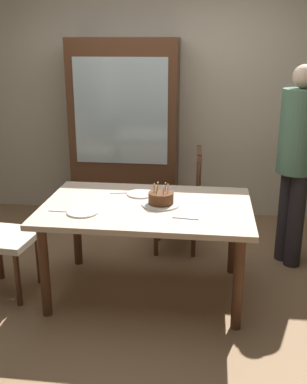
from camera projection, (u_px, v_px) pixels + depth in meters
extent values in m
plane|color=#93704C|center=(147.00, 291.00, 3.60)|extent=(6.40, 6.40, 0.00)
cube|color=beige|center=(170.00, 96.00, 4.94)|extent=(6.40, 0.10, 2.60)
cube|color=beige|center=(147.00, 207.00, 3.38)|extent=(1.53, 1.00, 0.04)
cylinder|color=#56331E|center=(45.00, 272.00, 3.19)|extent=(0.07, 0.07, 0.68)
cylinder|color=#56331E|center=(238.00, 283.00, 3.04)|extent=(0.07, 0.07, 0.68)
cylinder|color=#56331E|center=(77.00, 227.00, 3.95)|extent=(0.07, 0.07, 0.68)
cylinder|color=#56331E|center=(233.00, 235.00, 3.79)|extent=(0.07, 0.07, 0.68)
cylinder|color=silver|center=(161.00, 204.00, 3.37)|extent=(0.28, 0.28, 0.01)
cylinder|color=#563019|center=(161.00, 198.00, 3.35)|extent=(0.18, 0.18, 0.08)
cylinder|color=#D872CC|center=(168.00, 189.00, 3.33)|extent=(0.01, 0.01, 0.05)
sphere|color=#FFC64C|center=(168.00, 185.00, 3.32)|extent=(0.01, 0.01, 0.01)
cylinder|color=#4C7FE5|center=(165.00, 187.00, 3.37)|extent=(0.01, 0.01, 0.05)
sphere|color=#FFC64C|center=(165.00, 183.00, 3.36)|extent=(0.01, 0.01, 0.01)
cylinder|color=#E54C4C|center=(158.00, 187.00, 3.37)|extent=(0.01, 0.01, 0.05)
sphere|color=#FFC64C|center=(158.00, 183.00, 3.36)|extent=(0.01, 0.01, 0.01)
cylinder|color=#E54C4C|center=(154.00, 188.00, 3.34)|extent=(0.01, 0.01, 0.05)
sphere|color=#FFC64C|center=(154.00, 184.00, 3.33)|extent=(0.01, 0.01, 0.01)
cylinder|color=#66CC72|center=(156.00, 191.00, 3.30)|extent=(0.01, 0.01, 0.05)
sphere|color=#FFC64C|center=(157.00, 186.00, 3.28)|extent=(0.01, 0.01, 0.01)
cylinder|color=#D872CC|center=(163.00, 191.00, 3.29)|extent=(0.01, 0.01, 0.05)
sphere|color=#FFC64C|center=(163.00, 186.00, 3.28)|extent=(0.01, 0.01, 0.01)
cylinder|color=silver|center=(83.00, 212.00, 3.21)|extent=(0.22, 0.22, 0.01)
cylinder|color=silver|center=(141.00, 194.00, 3.60)|extent=(0.22, 0.22, 0.01)
cube|color=silver|center=(61.00, 211.00, 3.24)|extent=(0.18, 0.02, 0.01)
cube|color=silver|center=(121.00, 193.00, 3.63)|extent=(0.18, 0.06, 0.01)
cube|color=silver|center=(185.00, 218.00, 3.11)|extent=(0.18, 0.03, 0.01)
cube|color=#56331E|center=(176.00, 203.00, 4.22)|extent=(0.46, 0.46, 0.05)
cylinder|color=#56331E|center=(159.00, 220.00, 4.47)|extent=(0.04, 0.04, 0.42)
cylinder|color=#56331E|center=(156.00, 234.00, 4.14)|extent=(0.04, 0.04, 0.42)
cylinder|color=#56331E|center=(194.00, 221.00, 4.44)|extent=(0.04, 0.04, 0.42)
cylinder|color=#56331E|center=(194.00, 235.00, 4.12)|extent=(0.04, 0.04, 0.42)
cylinder|color=#56331E|center=(198.00, 172.00, 4.29)|extent=(0.04, 0.04, 0.50)
cylinder|color=#56331E|center=(199.00, 183.00, 3.95)|extent=(0.04, 0.04, 0.50)
cube|color=#56331E|center=(199.00, 154.00, 4.05)|extent=(0.06, 0.40, 0.06)
cube|color=beige|center=(5.00, 238.00, 3.47)|extent=(0.48, 0.48, 0.05)
cylinder|color=#56331E|center=(18.00, 279.00, 3.35)|extent=(0.04, 0.04, 0.42)
cylinder|color=#56331E|center=(39.00, 259.00, 3.67)|extent=(0.04, 0.04, 0.42)
cylinder|color=#56331E|center=(0.00, 255.00, 3.74)|extent=(0.04, 0.04, 0.42)
cylinder|color=#262328|center=(286.00, 216.00, 4.02)|extent=(0.14, 0.14, 0.82)
cylinder|color=#262328|center=(296.00, 221.00, 3.90)|extent=(0.14, 0.14, 0.82)
cylinder|color=#4C7259|center=(299.00, 132.00, 3.73)|extent=(0.32, 0.32, 0.69)
sphere|color=beige|center=(305.00, 76.00, 3.59)|extent=(0.19, 0.19, 0.19)
cube|color=#56331E|center=(125.00, 133.00, 4.83)|extent=(1.10, 0.44, 1.90)
cube|color=silver|center=(121.00, 112.00, 4.54)|extent=(0.94, 0.01, 1.04)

